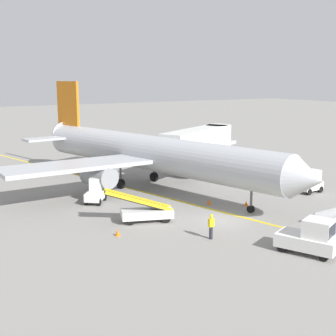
{
  "coord_description": "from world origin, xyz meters",
  "views": [
    {
      "loc": [
        -20.97,
        -26.26,
        10.51
      ],
      "look_at": [
        0.44,
        8.51,
        2.5
      ],
      "focal_mm": 49.46,
      "sensor_mm": 36.0,
      "label": 1
    }
  ],
  "objects_px": {
    "pushback_tug": "(311,238)",
    "baggage_tug_near_wing": "(311,183)",
    "jet_bridge": "(202,139)",
    "safety_cone_nose_right": "(208,172)",
    "belt_loader_forward_hold": "(145,211)",
    "baggage_cart_loaded": "(335,218)",
    "safety_cone_nose_left": "(209,202)",
    "baggage_tug_by_cargo_door": "(96,192)",
    "safety_cone_wingtip_left": "(246,203)",
    "airliner": "(148,153)",
    "ground_crew_marshaller": "(211,226)",
    "safety_cone_wingtip_right": "(118,233)"
  },
  "relations": [
    {
      "from": "pushback_tug",
      "to": "baggage_tug_near_wing",
      "type": "height_order",
      "value": "pushback_tug"
    },
    {
      "from": "jet_bridge",
      "to": "safety_cone_nose_right",
      "type": "relative_size",
      "value": 28.58
    },
    {
      "from": "baggage_tug_near_wing",
      "to": "safety_cone_nose_right",
      "type": "xyz_separation_m",
      "value": [
        -3.27,
        11.66,
        -0.71
      ]
    },
    {
      "from": "jet_bridge",
      "to": "baggage_tug_near_wing",
      "type": "relative_size",
      "value": 5.05
    },
    {
      "from": "baggage_tug_near_wing",
      "to": "belt_loader_forward_hold",
      "type": "height_order",
      "value": "belt_loader_forward_hold"
    },
    {
      "from": "baggage_cart_loaded",
      "to": "safety_cone_nose_left",
      "type": "distance_m",
      "value": 10.23
    },
    {
      "from": "jet_bridge",
      "to": "baggage_tug_by_cargo_door",
      "type": "xyz_separation_m",
      "value": [
        -15.97,
        -6.82,
        -2.62
      ]
    },
    {
      "from": "baggage_tug_by_cargo_door",
      "to": "pushback_tug",
      "type": "bearing_deg",
      "value": -69.94
    },
    {
      "from": "jet_bridge",
      "to": "safety_cone_wingtip_left",
      "type": "height_order",
      "value": "jet_bridge"
    },
    {
      "from": "airliner",
      "to": "ground_crew_marshaller",
      "type": "bearing_deg",
      "value": -103.45
    },
    {
      "from": "jet_bridge",
      "to": "safety_cone_nose_left",
      "type": "distance_m",
      "value": 15.27
    },
    {
      "from": "pushback_tug",
      "to": "belt_loader_forward_hold",
      "type": "bearing_deg",
      "value": 116.87
    },
    {
      "from": "airliner",
      "to": "baggage_cart_loaded",
      "type": "bearing_deg",
      "value": -70.9
    },
    {
      "from": "safety_cone_nose_right",
      "to": "ground_crew_marshaller",
      "type": "bearing_deg",
      "value": -125.87
    },
    {
      "from": "belt_loader_forward_hold",
      "to": "ground_crew_marshaller",
      "type": "height_order",
      "value": "belt_loader_forward_hold"
    },
    {
      "from": "ground_crew_marshaller",
      "to": "safety_cone_nose_left",
      "type": "bearing_deg",
      "value": 54.22
    },
    {
      "from": "baggage_cart_loaded",
      "to": "jet_bridge",
      "type": "bearing_deg",
      "value": 80.63
    },
    {
      "from": "pushback_tug",
      "to": "baggage_tug_near_wing",
      "type": "xyz_separation_m",
      "value": [
        11.92,
        10.52,
        -0.07
      ]
    },
    {
      "from": "baggage_tug_by_cargo_door",
      "to": "airliner",
      "type": "bearing_deg",
      "value": 20.76
    },
    {
      "from": "airliner",
      "to": "safety_cone_nose_right",
      "type": "height_order",
      "value": "airliner"
    },
    {
      "from": "pushback_tug",
      "to": "safety_cone_nose_left",
      "type": "bearing_deg",
      "value": 83.72
    },
    {
      "from": "baggage_tug_near_wing",
      "to": "baggage_cart_loaded",
      "type": "relative_size",
      "value": 0.66
    },
    {
      "from": "belt_loader_forward_hold",
      "to": "safety_cone_wingtip_right",
      "type": "height_order",
      "value": "belt_loader_forward_hold"
    },
    {
      "from": "jet_bridge",
      "to": "baggage_tug_near_wing",
      "type": "xyz_separation_m",
      "value": [
        2.43,
        -14.03,
        -2.62
      ]
    },
    {
      "from": "safety_cone_wingtip_left",
      "to": "safety_cone_wingtip_right",
      "type": "bearing_deg",
      "value": -174.89
    },
    {
      "from": "jet_bridge",
      "to": "belt_loader_forward_hold",
      "type": "height_order",
      "value": "jet_bridge"
    },
    {
      "from": "jet_bridge",
      "to": "safety_cone_nose_left",
      "type": "xyz_separation_m",
      "value": [
        -8.16,
        -12.47,
        -3.32
      ]
    },
    {
      "from": "ground_crew_marshaller",
      "to": "safety_cone_nose_left",
      "type": "xyz_separation_m",
      "value": [
        4.96,
        6.88,
        -0.69
      ]
    },
    {
      "from": "safety_cone_nose_left",
      "to": "baggage_tug_near_wing",
      "type": "bearing_deg",
      "value": -8.39
    },
    {
      "from": "jet_bridge",
      "to": "pushback_tug",
      "type": "height_order",
      "value": "jet_bridge"
    },
    {
      "from": "baggage_tug_near_wing",
      "to": "safety_cone_nose_right",
      "type": "bearing_deg",
      "value": 105.67
    },
    {
      "from": "ground_crew_marshaller",
      "to": "baggage_tug_near_wing",
      "type": "bearing_deg",
      "value": 18.87
    },
    {
      "from": "safety_cone_wingtip_right",
      "to": "safety_cone_nose_left",
      "type": "bearing_deg",
      "value": 17.26
    },
    {
      "from": "safety_cone_wingtip_left",
      "to": "safety_cone_wingtip_right",
      "type": "distance_m",
      "value": 12.36
    },
    {
      "from": "jet_bridge",
      "to": "baggage_cart_loaded",
      "type": "distance_m",
      "value": 22.12
    },
    {
      "from": "baggage_tug_by_cargo_door",
      "to": "safety_cone_nose_right",
      "type": "bearing_deg",
      "value": 16.36
    },
    {
      "from": "safety_cone_nose_right",
      "to": "safety_cone_wingtip_right",
      "type": "relative_size",
      "value": 1.0
    },
    {
      "from": "ground_crew_marshaller",
      "to": "belt_loader_forward_hold",
      "type": "bearing_deg",
      "value": 108.27
    },
    {
      "from": "safety_cone_wingtip_left",
      "to": "safety_cone_nose_right",
      "type": "bearing_deg",
      "value": 67.72
    },
    {
      "from": "baggage_tug_near_wing",
      "to": "ground_crew_marshaller",
      "type": "relative_size",
      "value": 1.47
    },
    {
      "from": "pushback_tug",
      "to": "baggage_cart_loaded",
      "type": "xyz_separation_m",
      "value": [
        5.92,
        2.94,
        -0.53
      ]
    },
    {
      "from": "jet_bridge",
      "to": "safety_cone_nose_right",
      "type": "height_order",
      "value": "jet_bridge"
    },
    {
      "from": "pushback_tug",
      "to": "ground_crew_marshaller",
      "type": "height_order",
      "value": "pushback_tug"
    },
    {
      "from": "jet_bridge",
      "to": "baggage_cart_loaded",
      "type": "relative_size",
      "value": 3.32
    },
    {
      "from": "safety_cone_wingtip_left",
      "to": "baggage_tug_by_cargo_door",
      "type": "bearing_deg",
      "value": 143.07
    },
    {
      "from": "ground_crew_marshaller",
      "to": "safety_cone_wingtip_right",
      "type": "height_order",
      "value": "ground_crew_marshaller"
    },
    {
      "from": "belt_loader_forward_hold",
      "to": "safety_cone_wingtip_right",
      "type": "relative_size",
      "value": 11.66
    },
    {
      "from": "safety_cone_wingtip_right",
      "to": "pushback_tug",
      "type": "bearing_deg",
      "value": -46.21
    },
    {
      "from": "safety_cone_wingtip_right",
      "to": "safety_cone_wingtip_left",
      "type": "bearing_deg",
      "value": 5.11
    },
    {
      "from": "belt_loader_forward_hold",
      "to": "safety_cone_wingtip_right",
      "type": "distance_m",
      "value": 3.67
    }
  ]
}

